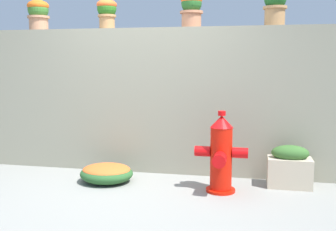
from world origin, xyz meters
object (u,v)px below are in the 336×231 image
Objects in this scene: flower_bush_left at (107,172)px; planter_box at (290,167)px; potted_plant_1 at (38,12)px; potted_plant_4 at (275,4)px; potted_plant_3 at (191,8)px; fire_hydrant at (221,155)px; potted_plant_2 at (107,11)px.

planter_box is (2.12, 0.25, 0.12)m from flower_bush_left.
potted_plant_4 is (3.08, 0.06, 0.03)m from potted_plant_1.
potted_plant_4 is at bearing 2.19° from potted_plant_3.
potted_plant_4 is at bearing 1.09° from potted_plant_1.
potted_plant_1 reaches higher than planter_box.
potted_plant_4 reaches higher than fire_hydrant.
fire_hydrant is 1.82× the size of planter_box.
potted_plant_2 reaches higher than planter_box.
potted_plant_3 is at bearing -177.81° from potted_plant_4.
flower_bush_left is 2.14m from planter_box.
fire_hydrant is at bearing -125.89° from potted_plant_4.
potted_plant_3 is 1.89m from fire_hydrant.
potted_plant_2 is 3.00m from planter_box.
potted_plant_3 is at bearing 35.09° from flower_bush_left.
flower_bush_left is (-1.36, 0.09, -0.30)m from fire_hydrant.
potted_plant_2 is 2.42m from fire_hydrant.
potted_plant_4 is 1.95m from fire_hydrant.
potted_plant_1 is 0.46× the size of fire_hydrant.
potted_plant_4 reaches higher than potted_plant_1.
potted_plant_2 is (0.96, 0.04, 0.00)m from potted_plant_1.
fire_hydrant is at bearing -155.95° from planter_box.
potted_plant_3 reaches higher than potted_plant_2.
potted_plant_4 is 0.50× the size of fire_hydrant.
potted_plant_1 is 0.97× the size of potted_plant_3.
flower_bush_left is 1.29× the size of planter_box.
potted_plant_2 is 1.12m from potted_plant_3.
potted_plant_2 is 2.09m from flower_bush_left.
fire_hydrant is at bearing -58.47° from potted_plant_3.
potted_plant_1 reaches higher than fire_hydrant.
potted_plant_2 is at bearing 2.49° from potted_plant_1.
potted_plant_3 reaches higher than planter_box.
potted_plant_1 is 3.79m from planter_box.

